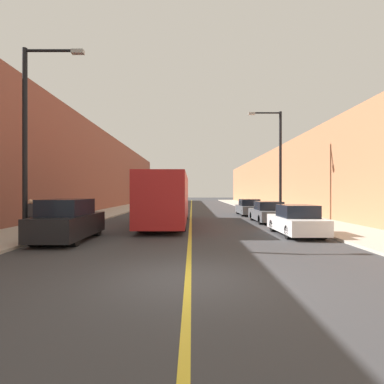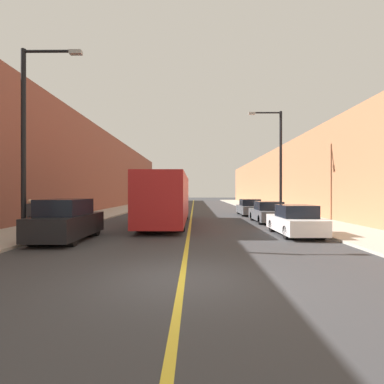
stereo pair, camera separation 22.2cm
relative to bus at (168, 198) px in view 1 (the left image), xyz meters
name	(u,v)px [view 1 (the left image)]	position (x,y,z in m)	size (l,w,h in m)	color
ground_plane	(189,279)	(1.53, -12.24, -1.72)	(200.00, 200.00, 0.00)	#38383A
sidewalk_left	(125,208)	(-6.82, 17.76, -1.66)	(3.78, 72.00, 0.12)	#B2AA9E
sidewalk_right	(259,208)	(9.88, 17.76, -1.66)	(3.78, 72.00, 0.12)	#B2AA9E
building_row_left	(94,171)	(-10.70, 17.76, 2.95)	(4.00, 72.00, 9.33)	brown
building_row_right	(290,179)	(13.77, 17.76, 2.01)	(4.00, 72.00, 7.46)	#B2724C
road_center_line	(192,209)	(1.53, 17.76, -1.71)	(0.16, 72.00, 0.01)	gold
bus	(168,198)	(0.00, 0.00, 0.00)	(2.59, 11.17, 3.21)	#AD1E1E
parked_suv_left	(69,221)	(-3.77, -6.52, -0.87)	(1.86, 4.44, 1.83)	black
car_right_near	(297,221)	(6.77, -4.82, -1.04)	(1.79, 4.20, 1.50)	silver
car_right_mid	(268,213)	(6.93, 1.33, -1.05)	(1.86, 4.48, 1.47)	#51565B
car_right_far	(249,208)	(6.81, 7.62, -1.05)	(1.83, 4.35, 1.47)	#51565B
street_lamp_left	(31,132)	(-5.02, -7.30, 2.89)	(2.52, 0.24, 7.92)	black
street_lamp_right	(278,158)	(8.09, 2.94, 2.96)	(2.52, 0.24, 8.06)	black
pedestrian	(31,215)	(-6.68, -4.21, -0.75)	(0.36, 0.23, 1.64)	#2D2D33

